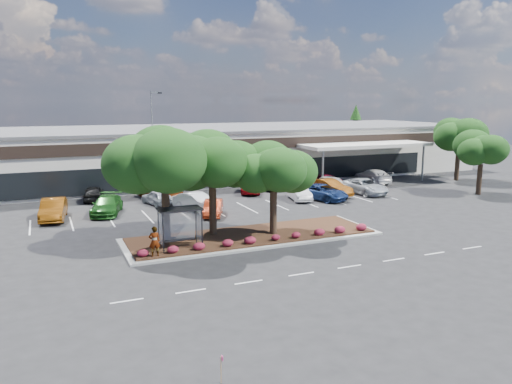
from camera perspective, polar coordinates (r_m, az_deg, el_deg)
name	(u,v)px	position (r m, az deg, el deg)	size (l,w,h in m)	color
ground	(304,250)	(32.84, 5.56, -6.59)	(160.00, 160.00, 0.00)	black
retail_store	(174,153)	(63.56, -9.32, 4.48)	(80.40, 25.20, 6.25)	silver
landscape_island	(252,236)	(35.41, -0.43, -5.06)	(18.00, 6.00, 0.26)	#9E9E99
lane_markings	(243,216)	(41.88, -1.52, -2.80)	(33.12, 20.06, 0.01)	silver
shrub_row	(264,238)	(33.46, 0.98, -5.31)	(17.00, 0.80, 0.50)	#9A223C
bus_shelter	(179,216)	(32.19, -8.76, -2.76)	(2.75, 1.55, 2.59)	black
island_tree_west	(165,184)	(33.19, -10.37, 0.93)	(7.20, 7.20, 7.89)	#163B10
island_tree_mid	(212,183)	(34.83, -5.00, 1.03)	(6.60, 6.60, 7.32)	#163B10
island_tree_east	(273,188)	(35.00, 2.01, 0.43)	(5.80, 5.80, 6.50)	#163B10
tree_east_near	(481,163)	(56.10, 24.29, 3.02)	(5.60, 5.60, 6.51)	#163B10
tree_east_far	(458,149)	(65.13, 22.13, 4.57)	(6.40, 6.40, 7.62)	#163B10
conifer_north_east	(355,131)	(86.94, 11.27, 6.86)	(3.96, 3.96, 9.00)	#163B10
person_waiting	(154,241)	(30.88, -11.53, -5.55)	(0.68, 0.45, 1.87)	#594C47
light_pole	(154,145)	(56.83, -11.61, 5.31)	(1.43, 0.50, 10.61)	#9E9E99
survey_stake	(221,366)	(18.07, -3.97, -19.19)	(0.08, 0.14, 1.01)	#9B7551
car_0	(53,209)	(43.83, -22.16, -1.85)	(1.80, 5.17, 1.70)	#723B0A
car_1	(107,205)	(44.45, -16.67, -1.45)	(2.17, 5.33, 1.55)	#184E16
car_2	(197,202)	(44.08, -6.79, -1.15)	(1.69, 4.84, 1.60)	silver
car_3	(213,208)	(42.14, -4.93, -1.82)	(1.42, 4.08, 1.34)	maroon
car_5	(299,193)	(48.80, 4.89, -0.06)	(1.55, 4.45, 1.47)	white
car_6	(322,192)	(49.12, 7.56, -0.02)	(2.52, 5.46, 1.52)	navy
car_7	(329,188)	(51.25, 8.39, 0.49)	(1.79, 5.13, 1.69)	#773B0A
car_8	(364,186)	(53.06, 12.29, 0.63)	(2.59, 5.61, 1.56)	#B0B7BC
car_9	(94,193)	(50.75, -18.07, -0.13)	(1.76, 4.37, 1.49)	black
car_10	(160,191)	(49.92, -10.86, 0.16)	(2.39, 5.88, 1.71)	maroon
car_11	(158,197)	(47.28, -11.18, -0.60)	(1.67, 4.14, 1.41)	#A8ADB5
car_13	(251,186)	(52.31, -0.59, 0.66)	(2.01, 4.95, 1.44)	maroon
car_14	(262,183)	(54.23, 0.71, 1.03)	(1.74, 4.32, 1.47)	#57575E
car_15	(328,183)	(54.04, 8.19, 1.02)	(2.01, 5.01, 1.71)	silver
car_16	(322,180)	(57.02, 7.57, 1.36)	(2.29, 4.97, 1.38)	maroon
car_17	(373,176)	(60.35, 13.19, 1.79)	(2.28, 5.62, 1.63)	silver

